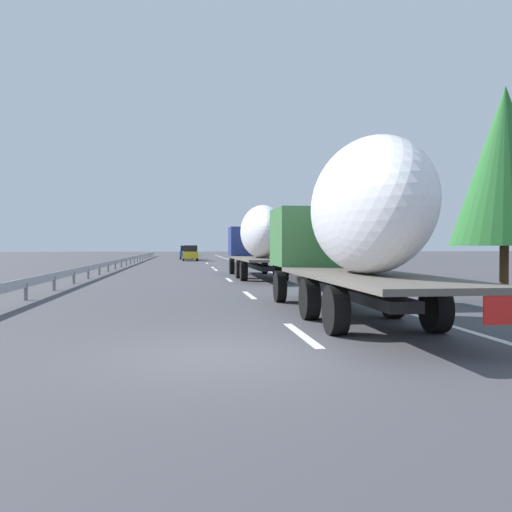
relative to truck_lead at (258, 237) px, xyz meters
name	(u,v)px	position (x,y,z in m)	size (l,w,h in m)	color
ground_plane	(191,267)	(18.09, 3.60, -2.37)	(260.00, 260.00, 0.00)	#424247
lane_stripe_0	(302,334)	(-19.91, 1.80, -2.37)	(3.20, 0.20, 0.01)	white
lane_stripe_1	(249,295)	(-10.68, 1.80, -2.37)	(3.20, 0.20, 0.01)	white
lane_stripe_2	(229,280)	(-1.35, 1.80, -2.37)	(3.20, 0.20, 0.01)	white
lane_stripe_3	(216,270)	(11.19, 1.80, -2.37)	(3.20, 0.20, 0.01)	white
lane_stripe_4	(213,268)	(15.47, 1.80, -2.37)	(3.20, 0.20, 0.01)	white
lane_stripe_5	(207,263)	(27.62, 1.80, -2.37)	(3.20, 0.20, 0.01)	white
edge_line_right	(246,264)	(23.09, -1.90, -2.37)	(110.00, 0.20, 0.01)	white
truck_lead	(258,237)	(0.00, 0.00, 0.00)	(13.36, 2.55, 4.09)	navy
truck_trailing	(351,223)	(-17.55, 0.00, 0.09)	(12.10, 2.55, 4.36)	#387038
car_yellow_coupe	(190,253)	(37.54, 3.45, -1.41)	(4.33, 1.92, 1.93)	gold
car_blue_sedan	(187,252)	(45.58, 3.89, -1.42)	(4.18, 1.87, 1.89)	#28479E
car_black_suv	(188,251)	(71.37, 3.53, -1.43)	(4.64, 1.74, 1.88)	black
road_sign	(260,241)	(21.26, -3.10, -0.03)	(0.10, 0.90, 3.39)	gray
tree_0	(283,229)	(31.37, -7.13, 1.50)	(3.81, 3.81, 6.51)	#472D19
tree_1	(273,234)	(54.38, -9.77, 1.42)	(3.07, 3.07, 5.76)	#472D19
tree_2	(505,166)	(-14.50, -6.12, 2.09)	(3.47, 3.47, 7.07)	#472D19
guardrail_median	(126,260)	(21.09, 9.60, -1.79)	(94.00, 0.10, 0.76)	#9EA0A5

